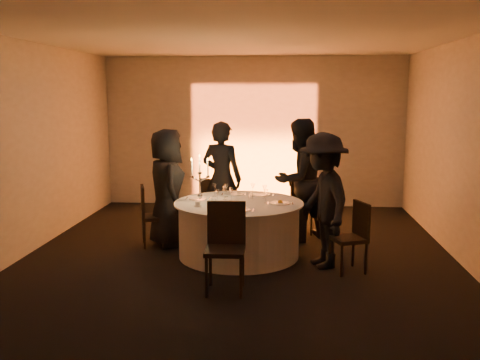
# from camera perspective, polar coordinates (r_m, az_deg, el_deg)

# --- Properties ---
(floor) EXTENTS (7.00, 7.00, 0.00)m
(floor) POSITION_cam_1_polar(r_m,az_deg,el_deg) (7.63, -0.13, -8.05)
(floor) COLOR black
(floor) RESTS_ON ground
(ceiling) EXTENTS (7.00, 7.00, 0.00)m
(ceiling) POSITION_cam_1_polar(r_m,az_deg,el_deg) (7.32, -0.14, 14.99)
(ceiling) COLOR white
(ceiling) RESTS_ON wall_back
(wall_back) EXTENTS (7.00, 0.00, 7.00)m
(wall_back) POSITION_cam_1_polar(r_m,az_deg,el_deg) (10.80, 1.47, 5.16)
(wall_back) COLOR #B2ACA5
(wall_back) RESTS_ON floor
(wall_front) EXTENTS (7.00, 0.00, 7.00)m
(wall_front) POSITION_cam_1_polar(r_m,az_deg,el_deg) (3.88, -4.57, -2.17)
(wall_front) COLOR #B2ACA5
(wall_front) RESTS_ON floor
(wall_left) EXTENTS (0.00, 7.00, 7.00)m
(wall_left) POSITION_cam_1_polar(r_m,az_deg,el_deg) (8.15, -21.69, 3.18)
(wall_left) COLOR #B2ACA5
(wall_left) RESTS_ON floor
(wall_right) EXTENTS (0.00, 7.00, 7.00)m
(wall_right) POSITION_cam_1_polar(r_m,az_deg,el_deg) (7.67, 22.82, 2.78)
(wall_right) COLOR #B2ACA5
(wall_right) RESTS_ON floor
(uplighter_fixture) EXTENTS (0.25, 0.12, 0.10)m
(uplighter_fixture) POSITION_cam_1_polar(r_m,az_deg,el_deg) (10.71, 1.34, -2.72)
(uplighter_fixture) COLOR black
(uplighter_fixture) RESTS_ON floor
(banquet_table) EXTENTS (1.80, 1.80, 0.77)m
(banquet_table) POSITION_cam_1_polar(r_m,az_deg,el_deg) (7.52, -0.13, -5.25)
(banquet_table) COLOR black
(banquet_table) RESTS_ON floor
(chair_left) EXTENTS (0.50, 0.50, 0.92)m
(chair_left) POSITION_cam_1_polar(r_m,az_deg,el_deg) (8.09, -9.56, -3.41)
(chair_left) COLOR black
(chair_left) RESTS_ON floor
(chair_back_left) EXTENTS (0.50, 0.50, 0.90)m
(chair_back_left) POSITION_cam_1_polar(r_m,az_deg,el_deg) (8.80, -2.71, -2.33)
(chair_back_left) COLOR black
(chair_back_left) RESTS_ON floor
(chair_back_right) EXTENTS (0.62, 0.62, 1.02)m
(chair_back_right) POSITION_cam_1_polar(r_m,az_deg,el_deg) (8.58, 6.24, -2.18)
(chair_back_right) COLOR black
(chair_back_right) RESTS_ON floor
(chair_right) EXTENTS (0.51, 0.51, 0.90)m
(chair_right) POSITION_cam_1_polar(r_m,az_deg,el_deg) (7.01, 12.02, -5.53)
(chair_right) COLOR black
(chair_right) RESTS_ON floor
(chair_front) EXTENTS (0.46, 0.46, 1.03)m
(chair_front) POSITION_cam_1_polar(r_m,az_deg,el_deg) (6.21, -1.54, -6.52)
(chair_front) COLOR black
(chair_front) RESTS_ON floor
(guest_left) EXTENTS (0.84, 1.00, 1.75)m
(guest_left) POSITION_cam_1_polar(r_m,az_deg,el_deg) (8.04, -7.79, -0.81)
(guest_left) COLOR black
(guest_left) RESTS_ON floor
(guest_back_left) EXTENTS (0.77, 0.63, 1.84)m
(guest_back_left) POSITION_cam_1_polar(r_m,az_deg,el_deg) (8.53, -1.96, 0.14)
(guest_back_left) COLOR black
(guest_back_left) RESTS_ON floor
(guest_back_right) EXTENTS (1.16, 1.15, 1.89)m
(guest_back_right) POSITION_cam_1_polar(r_m,az_deg,el_deg) (8.28, 6.32, -0.00)
(guest_back_right) COLOR black
(guest_back_right) RESTS_ON floor
(guest_right) EXTENTS (0.98, 1.29, 1.77)m
(guest_right) POSITION_cam_1_polar(r_m,az_deg,el_deg) (7.05, 8.84, -2.17)
(guest_right) COLOR black
(guest_right) RESTS_ON floor
(plate_left) EXTENTS (0.36, 0.26, 0.01)m
(plate_left) POSITION_cam_1_polar(r_m,az_deg,el_deg) (7.68, -4.48, -1.97)
(plate_left) COLOR white
(plate_left) RESTS_ON banquet_table
(plate_back_left) EXTENTS (0.36, 0.29, 0.01)m
(plate_back_left) POSITION_cam_1_polar(r_m,az_deg,el_deg) (7.99, -0.67, -1.51)
(plate_back_left) COLOR white
(plate_back_left) RESTS_ON banquet_table
(plate_back_right) EXTENTS (0.35, 0.27, 0.01)m
(plate_back_right) POSITION_cam_1_polar(r_m,az_deg,el_deg) (7.95, 2.33, -1.57)
(plate_back_right) COLOR white
(plate_back_right) RESTS_ON banquet_table
(plate_right) EXTENTS (0.36, 0.29, 0.08)m
(plate_right) POSITION_cam_1_polar(r_m,az_deg,el_deg) (7.36, 4.32, -2.39)
(plate_right) COLOR white
(plate_right) RESTS_ON banquet_table
(plate_front) EXTENTS (0.35, 0.26, 0.01)m
(plate_front) POSITION_cam_1_polar(r_m,az_deg,el_deg) (6.91, 0.02, -3.22)
(plate_front) COLOR white
(plate_front) RESTS_ON banquet_table
(coffee_cup) EXTENTS (0.11, 0.11, 0.07)m
(coffee_cup) POSITION_cam_1_polar(r_m,az_deg,el_deg) (7.18, -4.53, -2.58)
(coffee_cup) COLOR white
(coffee_cup) RESTS_ON banquet_table
(candelabra) EXTENTS (0.28, 0.13, 0.67)m
(candelabra) POSITION_cam_1_polar(r_m,az_deg,el_deg) (7.50, -4.30, -0.50)
(candelabra) COLOR white
(candelabra) RESTS_ON banquet_table
(wine_glass_a) EXTENTS (0.07, 0.07, 0.19)m
(wine_glass_a) POSITION_cam_1_polar(r_m,az_deg,el_deg) (7.35, 2.77, -1.42)
(wine_glass_a) COLOR white
(wine_glass_a) RESTS_ON banquet_table
(wine_glass_b) EXTENTS (0.07, 0.07, 0.19)m
(wine_glass_b) POSITION_cam_1_polar(r_m,az_deg,el_deg) (7.48, -0.94, -1.23)
(wine_glass_b) COLOR white
(wine_glass_b) RESTS_ON banquet_table
(wine_glass_c) EXTENTS (0.07, 0.07, 0.19)m
(wine_glass_c) POSITION_cam_1_polar(r_m,az_deg,el_deg) (7.82, 1.37, -0.78)
(wine_glass_c) COLOR white
(wine_glass_c) RESTS_ON banquet_table
(wine_glass_d) EXTENTS (0.07, 0.07, 0.19)m
(wine_glass_d) POSITION_cam_1_polar(r_m,az_deg,el_deg) (7.36, -2.43, -1.41)
(wine_glass_d) COLOR white
(wine_glass_d) RESTS_ON banquet_table
(wine_glass_e) EXTENTS (0.07, 0.07, 0.19)m
(wine_glass_e) POSITION_cam_1_polar(r_m,az_deg,el_deg) (7.78, -1.47, -0.83)
(wine_glass_e) COLOR white
(wine_glass_e) RESTS_ON banquet_table
(wine_glass_f) EXTENTS (0.07, 0.07, 0.19)m
(wine_glass_f) POSITION_cam_1_polar(r_m,az_deg,el_deg) (7.68, 2.64, -0.97)
(wine_glass_f) COLOR white
(wine_glass_f) RESTS_ON banquet_table
(wine_glass_g) EXTENTS (0.07, 0.07, 0.19)m
(wine_glass_g) POSITION_cam_1_polar(r_m,az_deg,el_deg) (7.83, -2.72, -0.78)
(wine_glass_g) COLOR white
(wine_glass_g) RESTS_ON banquet_table
(wine_glass_h) EXTENTS (0.07, 0.07, 0.19)m
(wine_glass_h) POSITION_cam_1_polar(r_m,az_deg,el_deg) (7.59, -1.64, -1.08)
(wine_glass_h) COLOR white
(wine_glass_h) RESTS_ON banquet_table
(tumbler_a) EXTENTS (0.07, 0.07, 0.09)m
(tumbler_a) POSITION_cam_1_polar(r_m,az_deg,el_deg) (7.65, 1.16, -1.71)
(tumbler_a) COLOR white
(tumbler_a) RESTS_ON banquet_table
(tumbler_b) EXTENTS (0.07, 0.07, 0.09)m
(tumbler_b) POSITION_cam_1_polar(r_m,az_deg,el_deg) (7.20, -2.80, -2.41)
(tumbler_b) COLOR white
(tumbler_b) RESTS_ON banquet_table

